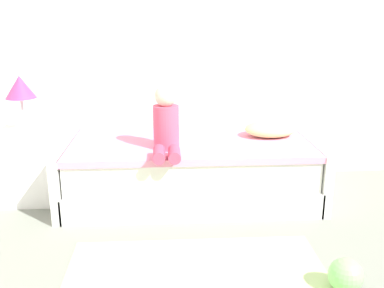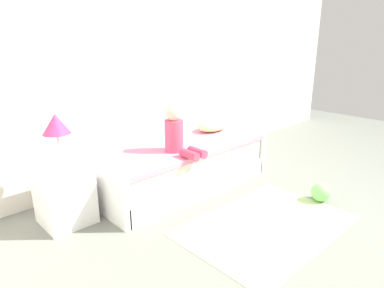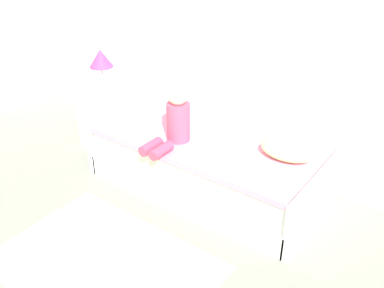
% 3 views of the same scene
% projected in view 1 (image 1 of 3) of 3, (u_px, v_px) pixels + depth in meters
% --- Properties ---
extents(wall_rear, '(7.20, 0.10, 2.90)m').
position_uv_depth(wall_rear, '(247.00, 21.00, 4.03)').
color(wall_rear, silver).
rests_on(wall_rear, ground).
extents(bed, '(2.11, 1.00, 0.50)m').
position_uv_depth(bed, '(190.00, 170.00, 3.77)').
color(bed, white).
rests_on(bed, ground).
extents(nightstand, '(0.44, 0.44, 0.60)m').
position_uv_depth(nightstand, '(29.00, 165.00, 3.72)').
color(nightstand, white).
rests_on(nightstand, ground).
extents(table_lamp, '(0.24, 0.24, 0.45)m').
position_uv_depth(table_lamp, '(20.00, 90.00, 3.53)').
color(table_lamp, silver).
rests_on(table_lamp, nightstand).
extents(child_figure, '(0.20, 0.51, 0.50)m').
position_uv_depth(child_figure, '(166.00, 124.00, 3.40)').
color(child_figure, '#E04C6B').
rests_on(child_figure, bed).
extents(pillow, '(0.44, 0.30, 0.13)m').
position_uv_depth(pillow, '(270.00, 129.00, 3.81)').
color(pillow, '#F2E58C').
rests_on(pillow, bed).
extents(toy_ball, '(0.20, 0.20, 0.20)m').
position_uv_depth(toy_ball, '(346.00, 275.00, 2.52)').
color(toy_ball, '#7FD872').
rests_on(toy_ball, ground).
extents(area_rug, '(1.60, 1.10, 0.01)m').
position_uv_depth(area_rug, '(198.00, 285.00, 2.59)').
color(area_rug, '#B2D189').
rests_on(area_rug, ground).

